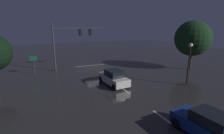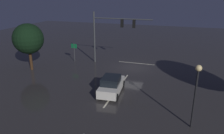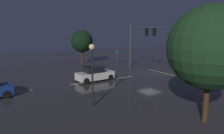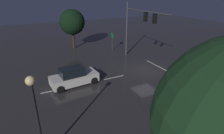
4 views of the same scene
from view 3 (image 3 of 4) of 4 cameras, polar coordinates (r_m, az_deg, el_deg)
ground_plane at (r=27.81m, az=10.55°, el=-1.89°), size 80.00×80.00×0.00m
traffic_signal_assembly at (r=30.23m, az=7.95°, el=8.19°), size 7.88×0.47×6.92m
lane_dash_far at (r=25.42m, az=3.70°, el=-2.85°), size 0.16×2.20×0.01m
lane_dash_mid at (r=22.70m, az=-9.00°, el=-4.53°), size 0.16×2.20×0.01m
lane_dash_near at (r=21.36m, az=-24.24°, el=-6.24°), size 0.16×2.20×0.01m
stop_bar at (r=29.12m, az=13.49°, el=-1.45°), size 5.00×0.16×0.01m
car_approaching at (r=23.55m, az=-4.88°, el=-1.93°), size 2.23×4.49×1.70m
street_lamp_left_kerb at (r=15.06m, az=-5.58°, el=1.14°), size 0.44×0.44×4.74m
route_sign at (r=34.33m, az=1.41°, el=3.68°), size 0.90×0.13×2.59m
tree_left_near at (r=13.55m, az=25.89°, el=4.92°), size 5.16×5.16×7.28m
tree_right_near at (r=35.18m, az=-8.42°, el=7.12°), size 3.71×3.71×5.81m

